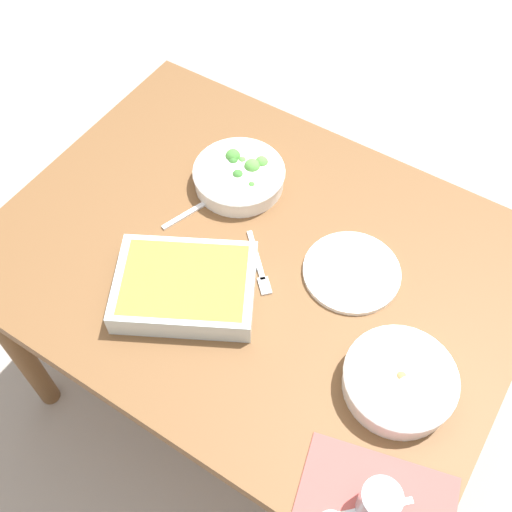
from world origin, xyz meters
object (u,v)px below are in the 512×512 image
(spoon_by_broccoli, at_px, (202,205))
(fork_on_table, at_px, (259,267))
(spoon_by_stew, at_px, (375,385))
(stew_bowl, at_px, (399,381))
(side_plate, at_px, (352,272))
(drink_cup, at_px, (378,503))
(broccoli_bowl, at_px, (239,175))
(baking_dish, at_px, (185,286))

(spoon_by_broccoli, height_order, fork_on_table, spoon_by_broccoli)
(spoon_by_stew, height_order, fork_on_table, spoon_by_stew)
(stew_bowl, bearing_deg, side_plate, -43.71)
(spoon_by_broccoli, bearing_deg, stew_bowl, 164.01)
(fork_on_table, bearing_deg, drink_cup, 144.20)
(drink_cup, distance_m, fork_on_table, 0.56)
(drink_cup, relative_size, fork_on_table, 0.61)
(side_plate, height_order, fork_on_table, side_plate)
(stew_bowl, bearing_deg, spoon_by_broccoli, -15.99)
(drink_cup, relative_size, side_plate, 0.39)
(stew_bowl, xyz_separation_m, broccoli_bowl, (0.56, -0.28, -0.00))
(broccoli_bowl, height_order, spoon_by_broccoli, broccoli_bowl)
(drink_cup, height_order, side_plate, drink_cup)
(broccoli_bowl, bearing_deg, drink_cup, 140.79)
(stew_bowl, bearing_deg, baking_dish, 5.91)
(baking_dish, height_order, spoon_by_broccoli, baking_dish)
(stew_bowl, relative_size, side_plate, 1.03)
(spoon_by_stew, bearing_deg, broccoli_bowl, -30.05)
(broccoli_bowl, height_order, fork_on_table, broccoli_bowl)
(stew_bowl, distance_m, spoon_by_stew, 0.05)
(side_plate, distance_m, fork_on_table, 0.21)
(spoon_by_broccoli, distance_m, fork_on_table, 0.23)
(drink_cup, bearing_deg, spoon_by_stew, -63.58)
(spoon_by_broccoli, bearing_deg, baking_dish, 117.80)
(baking_dish, relative_size, fork_on_table, 2.65)
(side_plate, bearing_deg, drink_cup, 122.37)
(fork_on_table, bearing_deg, spoon_by_stew, 161.48)
(side_plate, bearing_deg, baking_dish, 40.91)
(baking_dish, xyz_separation_m, drink_cup, (-0.55, 0.18, 0.00))
(side_plate, height_order, spoon_by_stew, side_plate)
(broccoli_bowl, relative_size, spoon_by_broccoli, 1.33)
(side_plate, bearing_deg, spoon_by_stew, 127.51)
(side_plate, bearing_deg, spoon_by_broccoli, 3.08)
(spoon_by_stew, distance_m, fork_on_table, 0.37)
(drink_cup, height_order, fork_on_table, drink_cup)
(baking_dish, relative_size, drink_cup, 4.34)
(stew_bowl, distance_m, spoon_by_broccoli, 0.63)
(stew_bowl, relative_size, broccoli_bowl, 0.99)
(baking_dish, relative_size, spoon_by_broccoli, 2.15)
(baking_dish, xyz_separation_m, spoon_by_broccoli, (0.12, -0.22, -0.03))
(side_plate, relative_size, fork_on_table, 1.58)
(spoon_by_stew, bearing_deg, spoon_by_broccoli, -18.96)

